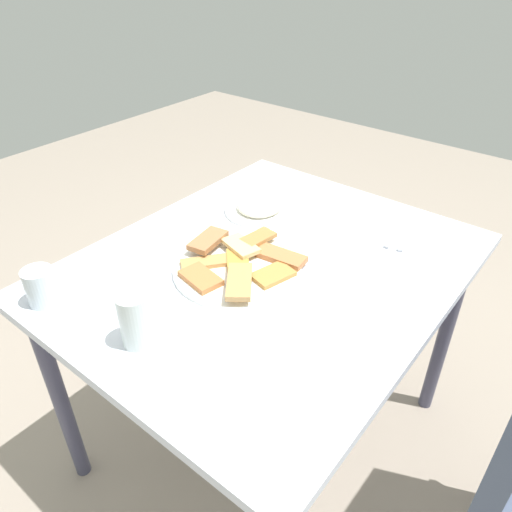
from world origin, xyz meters
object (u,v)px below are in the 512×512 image
soda_can (135,320)px  spoon (406,234)px  fork (394,230)px  drinking_glass (40,286)px  salad_plate_greens (260,207)px  pide_platter (237,265)px  dining_table (268,288)px  paper_napkin (400,234)px

soda_can → spoon: 0.79m
fork → drinking_glass: bearing=-44.3°
salad_plate_greens → soda_can: bearing=14.3°
pide_platter → drinking_glass: (0.38, -0.26, 0.03)m
drinking_glass → fork: 0.93m
dining_table → salad_plate_greens: salad_plate_greens is taller
paper_napkin → fork: 0.02m
salad_plate_greens → soda_can: size_ratio=1.73×
drinking_glass → spoon: drinking_glass is taller
dining_table → spoon: size_ratio=5.86×
soda_can → drinking_glass: 0.28m
salad_plate_greens → drinking_glass: 0.66m
soda_can → dining_table: bearing=174.8°
pide_platter → salad_plate_greens: (-0.27, -0.14, 0.00)m
paper_napkin → drinking_glass: bearing=-32.8°
pide_platter → fork: bearing=151.3°
dining_table → drinking_glass: bearing=-34.6°
paper_napkin → fork: bearing=-90.0°
pide_platter → fork: 0.48m
salad_plate_greens → drinking_glass: drinking_glass is taller
salad_plate_greens → paper_napkin: (-0.15, 0.39, -0.01)m
pide_platter → salad_plate_greens: pide_platter is taller
drinking_glass → paper_napkin: bearing=147.2°
dining_table → salad_plate_greens: (-0.20, -0.19, 0.10)m
dining_table → drinking_glass: (0.45, -0.31, 0.12)m
soda_can → spoon: bearing=160.9°
dining_table → pide_platter: 0.13m
soda_can → spoon: (-0.74, 0.26, -0.06)m
drinking_glass → pide_platter: bearing=144.9°
pide_platter → drinking_glass: drinking_glass is taller
salad_plate_greens → paper_napkin: bearing=110.3°
pide_platter → salad_plate_greens: 0.31m
dining_table → spoon: bearing=147.4°
drinking_glass → paper_napkin: size_ratio=0.77×
dining_table → pide_platter: pide_platter is taller
fork → soda_can: bearing=-29.0°
salad_plate_greens → spoon: bearing=109.5°
salad_plate_greens → spoon: (-0.15, 0.41, -0.01)m
salad_plate_greens → spoon: salad_plate_greens is taller
soda_can → spoon: size_ratio=0.68×
pide_platter → soda_can: size_ratio=2.66×
salad_plate_greens → paper_napkin: size_ratio=1.84×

